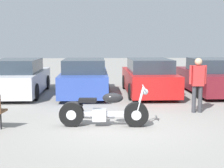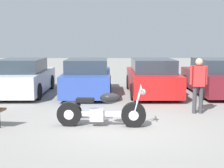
# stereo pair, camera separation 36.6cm
# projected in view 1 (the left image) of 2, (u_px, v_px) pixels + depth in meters

# --- Properties ---
(ground_plane) EXTENTS (60.00, 60.00, 0.00)m
(ground_plane) POSITION_uv_depth(u_px,v_px,m) (120.00, 127.00, 7.82)
(ground_plane) COLOR gray
(motorcycle) EXTENTS (2.24, 0.62, 1.02)m
(motorcycle) POSITION_uv_depth(u_px,v_px,m) (103.00, 111.00, 7.81)
(motorcycle) COLOR black
(motorcycle) RESTS_ON ground_plane
(parked_car_silver) EXTENTS (1.85, 4.18, 1.42)m
(parked_car_silver) POSITION_uv_depth(u_px,v_px,m) (20.00, 78.00, 12.33)
(parked_car_silver) COLOR #BCBCC1
(parked_car_silver) RESTS_ON ground_plane
(parked_car_blue) EXTENTS (1.85, 4.18, 1.42)m
(parked_car_blue) POSITION_uv_depth(u_px,v_px,m) (85.00, 78.00, 12.39)
(parked_car_blue) COLOR #2D479E
(parked_car_blue) RESTS_ON ground_plane
(parked_car_red) EXTENTS (1.85, 4.18, 1.42)m
(parked_car_red) POSITION_uv_depth(u_px,v_px,m) (149.00, 78.00, 12.50)
(parked_car_red) COLOR red
(parked_car_red) RESTS_ON ground_plane
(parked_car_maroon) EXTENTS (1.85, 4.18, 1.42)m
(parked_car_maroon) POSITION_uv_depth(u_px,v_px,m) (211.00, 77.00, 12.72)
(parked_car_maroon) COLOR maroon
(parked_car_maroon) RESTS_ON ground_plane
(person_standing) EXTENTS (0.52, 0.22, 1.63)m
(person_standing) POSITION_uv_depth(u_px,v_px,m) (198.00, 81.00, 9.22)
(person_standing) COLOR #38383D
(person_standing) RESTS_ON ground_plane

